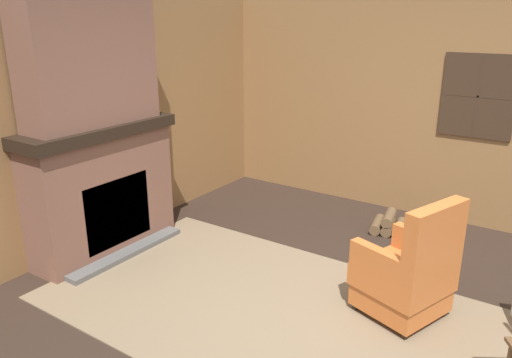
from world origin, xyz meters
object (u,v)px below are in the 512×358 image
object	(u,v)px
oil_lamp_vase	(34,123)
storage_case	(126,109)
armchair	(408,275)
firewood_stack	(389,224)

from	to	relation	value
oil_lamp_vase	storage_case	size ratio (longest dim) A/B	1.22
armchair	storage_case	size ratio (longest dim) A/B	3.97
firewood_stack	oil_lamp_vase	xyz separation A→B (m)	(-2.26, -2.60, 1.31)
armchair	storage_case	bearing A→B (deg)	20.48
armchair	firewood_stack	world-z (taller)	armchair
armchair	oil_lamp_vase	distance (m)	3.30
armchair	oil_lamp_vase	world-z (taller)	oil_lamp_vase
oil_lamp_vase	storage_case	bearing A→B (deg)	89.99
storage_case	oil_lamp_vase	bearing A→B (deg)	-90.01
armchair	oil_lamp_vase	bearing A→B (deg)	39.41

